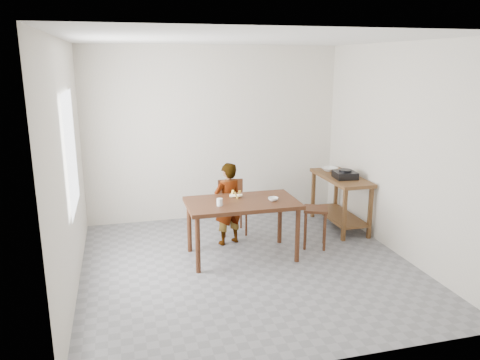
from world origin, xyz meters
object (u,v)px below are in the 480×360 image
object	(u,v)px
dining_table	(242,229)
stool	(315,227)
dining_chair	(233,208)
prep_counter	(340,202)
child	(228,204)

from	to	relation	value
dining_table	stool	world-z (taller)	dining_table
dining_chair	stool	distance (m)	1.24
dining_chair	stool	world-z (taller)	dining_chair
prep_counter	child	distance (m)	1.81
prep_counter	dining_chair	bearing A→B (deg)	174.20
prep_counter	dining_table	bearing A→B (deg)	-157.85
dining_table	stool	distance (m)	1.05
prep_counter	dining_chair	xyz separation A→B (m)	(-1.62, 0.17, -0.01)
dining_table	prep_counter	xyz separation A→B (m)	(1.72, 0.70, 0.03)
dining_chair	child	bearing A→B (deg)	-112.68
child	prep_counter	bearing A→B (deg)	167.85
child	dining_chair	size ratio (longest dim) A/B	1.49
stool	dining_chair	bearing A→B (deg)	140.14
dining_table	dining_chair	bearing A→B (deg)	83.72
child	stool	world-z (taller)	child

